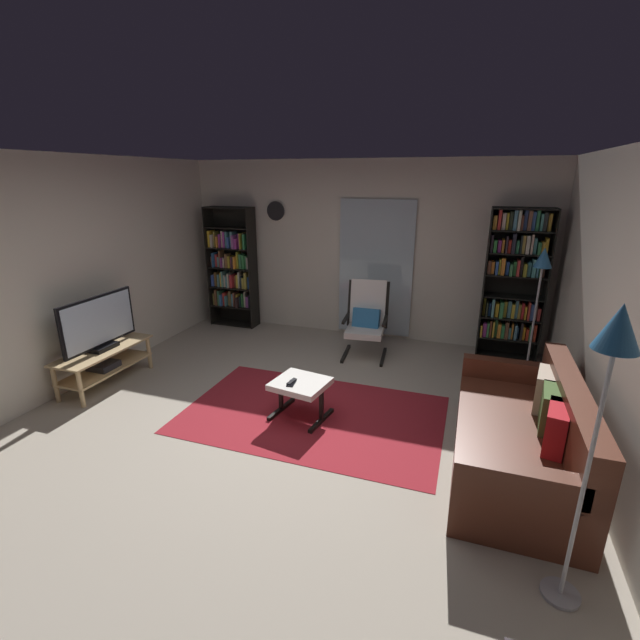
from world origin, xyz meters
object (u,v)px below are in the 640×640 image
lounge_armchair (366,317)px  leather_sofa (523,437)px  ottoman (300,387)px  floor_lamp_by_sofa (611,365)px  cell_phone (291,383)px  tv_remote (292,382)px  bookshelf_near_tv (232,269)px  floor_lamp_by_shelf (541,275)px  tv_stand (105,361)px  wall_clock (276,211)px  bookshelf_near_sofa (514,281)px  television (99,324)px

lounge_armchair → leather_sofa: bearing=-48.3°
ottoman → floor_lamp_by_sofa: floor_lamp_by_sofa is taller
leather_sofa → cell_phone: 2.12m
tv_remote → cell_phone: (0.01, -0.03, -0.00)m
lounge_armchair → cell_phone: 1.98m
cell_phone → tv_remote: bearing=102.0°
bookshelf_near_tv → tv_remote: 3.29m
floor_lamp_by_shelf → tv_stand: bearing=-159.7°
bookshelf_near_tv → wall_clock: size_ratio=6.58×
tv_remote → wall_clock: wall_clock is taller
leather_sofa → cell_phone: (-2.12, 0.09, 0.11)m
tv_remote → tv_stand: bearing=-173.1°
tv_stand → floor_lamp_by_shelf: (4.71, 1.75, 1.01)m
bookshelf_near_sofa → lounge_armchair: 1.97m
ottoman → floor_lamp_by_shelf: bearing=37.0°
bookshelf_near_tv → television: bearing=-97.2°
tv_stand → bookshelf_near_tv: bearing=82.7°
cell_phone → floor_lamp_by_sofa: size_ratio=0.08×
bookshelf_near_tv → wall_clock: bearing=13.1°
leather_sofa → ottoman: bearing=175.0°
leather_sofa → cell_phone: size_ratio=14.01×
ottoman → television: bearing=-179.1°
cell_phone → wall_clock: bearing=111.0°
bookshelf_near_tv → tv_stand: bearing=-97.3°
tv_remote → floor_lamp_by_sofa: (2.27, -1.34, 1.07)m
tv_stand → lounge_armchair: bearing=35.5°
bookshelf_near_sofa → tv_remote: 3.31m
leather_sofa → tv_remote: bearing=176.7°
television → ottoman: television is taller
bookshelf_near_sofa → floor_lamp_by_shelf: size_ratio=1.24×
leather_sofa → ottoman: 2.06m
bookshelf_near_sofa → floor_lamp_by_sofa: size_ratio=1.11×
floor_lamp_by_sofa → ottoman: bearing=147.5°
bookshelf_near_sofa → television: bearing=-151.6°
floor_lamp_by_shelf → floor_lamp_by_sofa: bearing=-91.2°
floor_lamp_by_shelf → lounge_armchair: bearing=175.3°
bookshelf_near_tv → cell_phone: bearing=-50.7°
television → wall_clock: bearing=68.6°
tv_remote → wall_clock: size_ratio=0.50×
television → bookshelf_near_sofa: bearing=28.4°
lounge_armchair → floor_lamp_by_shelf: size_ratio=0.64×
tv_stand → ottoman: tv_stand is taller
floor_lamp_by_sofa → floor_lamp_by_shelf: (0.07, 3.10, -0.18)m
ottoman → lounge_armchair: bearing=82.9°
tv_remote → floor_lamp_by_shelf: (2.33, 1.76, 0.89)m
television → floor_lamp_by_sofa: floor_lamp_by_sofa is taller
television → lounge_armchair: television is taller
floor_lamp_by_sofa → tv_remote: bearing=149.3°
tv_stand → bookshelf_near_sofa: bookshelf_near_sofa is taller
lounge_armchair → cell_phone: lounge_armchair is taller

